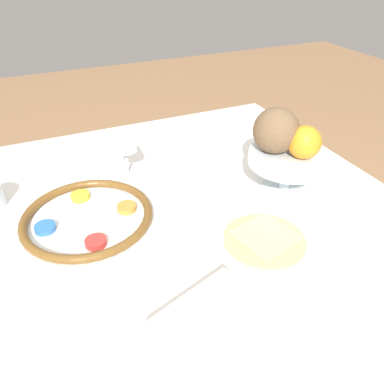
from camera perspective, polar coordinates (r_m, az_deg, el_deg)
The scene contains 9 objects.
ground_plane at distance 1.48m, azimuth -1.69°, elevation -26.30°, with size 8.00×8.00×0.00m, color #99704C.
dining_table at distance 1.18m, azimuth -2.00°, elevation -17.44°, with size 1.13×1.10×0.73m.
seder_plate at distance 0.91m, azimuth -15.63°, elevation -3.83°, with size 0.30×0.30×0.03m.
wine_glass at distance 1.03m, azimuth -10.29°, elevation 7.65°, with size 0.07×0.07×0.14m.
fruit_stand at distance 0.98m, azimuth 14.40°, elevation 4.56°, with size 0.20×0.20×0.11m.
orange_fruit at distance 0.94m, azimuth 16.76°, elevation 7.26°, with size 0.08×0.08×0.08m.
coconut at distance 0.95m, azimuth 12.74°, elevation 9.09°, with size 0.11×0.11×0.11m.
bread_plate at distance 0.84m, azimuth 10.99°, elevation -6.99°, with size 0.18×0.18×0.02m.
napkin_roll at distance 0.69m, azimuth -0.13°, elevation -16.47°, with size 0.19×0.09×0.04m.
Camera 1 is at (-0.26, -0.68, 1.29)m, focal length 35.00 mm.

